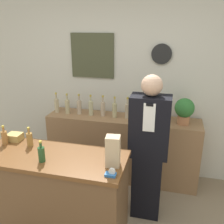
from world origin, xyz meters
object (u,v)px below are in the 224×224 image
object	(u,v)px
shopkeeper	(148,150)
paper_bag	(113,151)
potted_plant	(184,110)
tape_dispenser	(111,173)

from	to	relation	value
shopkeeper	paper_bag	bearing A→B (deg)	-111.60
potted_plant	tape_dispenser	xyz separation A→B (m)	(-0.59, -1.43, -0.12)
shopkeeper	paper_bag	world-z (taller)	shopkeeper
tape_dispenser	potted_plant	bearing A→B (deg)	67.60
shopkeeper	paper_bag	size ratio (longest dim) A/B	6.02
potted_plant	tape_dispenser	distance (m)	1.55
shopkeeper	paper_bag	distance (m)	0.73
shopkeeper	paper_bag	xyz separation A→B (m)	(-0.25, -0.62, 0.28)
paper_bag	shopkeeper	bearing A→B (deg)	68.40
shopkeeper	potted_plant	bearing A→B (deg)	60.53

